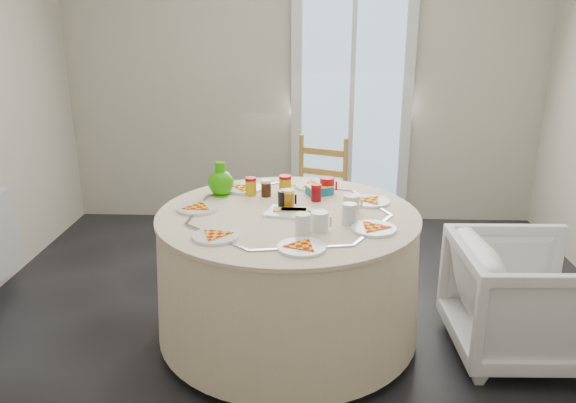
{
  "coord_description": "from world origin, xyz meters",
  "views": [
    {
      "loc": [
        0.08,
        -2.75,
        1.74
      ],
      "look_at": [
        -0.04,
        0.05,
        0.8
      ],
      "focal_mm": 35.0,
      "sensor_mm": 36.0,
      "label": 1
    }
  ],
  "objects_px": {
    "table": "(288,275)",
    "armchair": "(524,288)",
    "wooden_chair": "(314,198)",
    "green_pitcher": "(220,173)"
  },
  "relations": [
    {
      "from": "table",
      "to": "armchair",
      "type": "distance_m",
      "value": 1.24
    },
    {
      "from": "wooden_chair",
      "to": "green_pitcher",
      "type": "height_order",
      "value": "green_pitcher"
    },
    {
      "from": "table",
      "to": "armchair",
      "type": "relative_size",
      "value": 2.03
    },
    {
      "from": "wooden_chair",
      "to": "green_pitcher",
      "type": "relative_size",
      "value": 4.66
    },
    {
      "from": "table",
      "to": "green_pitcher",
      "type": "bearing_deg",
      "value": 144.39
    },
    {
      "from": "armchair",
      "to": "green_pitcher",
      "type": "distance_m",
      "value": 1.76
    },
    {
      "from": "table",
      "to": "wooden_chair",
      "type": "distance_m",
      "value": 1.09
    },
    {
      "from": "wooden_chair",
      "to": "armchair",
      "type": "distance_m",
      "value": 1.63
    },
    {
      "from": "table",
      "to": "green_pitcher",
      "type": "distance_m",
      "value": 0.7
    },
    {
      "from": "wooden_chair",
      "to": "armchair",
      "type": "xyz_separation_m",
      "value": [
        1.09,
        -1.21,
        -0.08
      ]
    }
  ]
}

